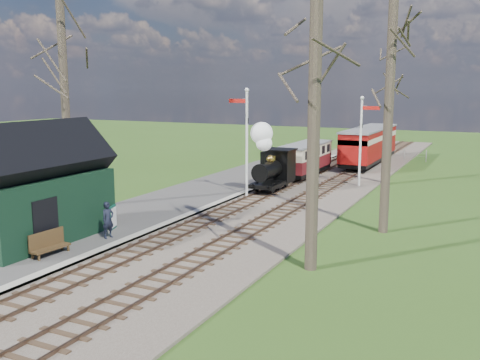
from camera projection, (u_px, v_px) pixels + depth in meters
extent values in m
plane|color=#34551A|center=(41.00, 297.00, 16.13)|extent=(140.00, 140.00, 0.00)
ellipsoid|color=#385B23|center=(226.00, 225.00, 82.59)|extent=(57.60, 36.00, 16.20)
ellipsoid|color=#385B23|center=(472.00, 269.00, 72.43)|extent=(70.40, 44.00, 19.80)
ellipsoid|color=#385B23|center=(351.00, 232.00, 84.36)|extent=(64.00, 40.00, 18.00)
cube|color=brown|center=(313.00, 183.00, 35.03)|extent=(8.00, 60.00, 0.10)
cube|color=brown|center=(288.00, 180.00, 35.79)|extent=(0.07, 60.00, 0.12)
cube|color=brown|center=(302.00, 181.00, 35.36)|extent=(0.07, 60.00, 0.12)
cube|color=#38281C|center=(295.00, 181.00, 35.59)|extent=(1.60, 60.00, 0.09)
cube|color=brown|center=(325.00, 183.00, 34.67)|extent=(0.07, 60.00, 0.12)
cube|color=brown|center=(340.00, 184.00, 34.24)|extent=(0.07, 60.00, 0.12)
cube|color=#38281C|center=(333.00, 184.00, 34.46)|extent=(1.60, 60.00, 0.09)
cube|color=#474442|center=(186.00, 198.00, 30.02)|extent=(5.00, 44.00, 0.20)
cube|color=#B2AD9E|center=(223.00, 202.00, 29.02)|extent=(0.40, 44.00, 0.21)
cube|color=black|center=(36.00, 208.00, 21.27)|extent=(3.00, 6.00, 2.60)
cube|color=black|center=(33.00, 162.00, 20.96)|extent=(3.25, 6.30, 3.25)
cube|color=black|center=(46.00, 226.00, 19.78)|extent=(0.06, 1.20, 2.00)
cylinder|color=silver|center=(247.00, 146.00, 30.08)|extent=(0.14, 0.14, 6.00)
sphere|color=silver|center=(247.00, 90.00, 29.55)|extent=(0.24, 0.24, 0.24)
cube|color=#B7140F|center=(238.00, 101.00, 29.89)|extent=(1.10, 0.08, 0.22)
cube|color=black|center=(247.00, 121.00, 29.84)|extent=(0.18, 0.06, 0.30)
cylinder|color=silver|center=(360.00, 144.00, 33.27)|extent=(0.14, 0.14, 5.50)
sphere|color=silver|center=(362.00, 98.00, 32.78)|extent=(0.24, 0.24, 0.24)
cube|color=#B7140F|center=(371.00, 108.00, 32.64)|extent=(1.10, 0.08, 0.22)
cube|color=black|center=(361.00, 126.00, 33.07)|extent=(0.18, 0.06, 0.30)
cylinder|color=#382D23|center=(65.00, 103.00, 26.31)|extent=(0.41, 0.41, 11.00)
cylinder|color=#382D23|center=(315.00, 95.00, 17.60)|extent=(0.42, 0.42, 12.00)
cylinder|color=#382D23|center=(388.00, 117.00, 22.52)|extent=(0.40, 0.40, 10.00)
cylinder|color=#382D23|center=(388.00, 115.00, 34.22)|extent=(0.39, 0.39, 9.00)
cube|color=slate|center=(352.00, 150.00, 47.73)|extent=(12.60, 0.02, 0.01)
cube|color=slate|center=(352.00, 153.00, 47.79)|extent=(12.60, 0.02, 0.02)
cylinder|color=slate|center=(352.00, 152.00, 47.78)|extent=(0.08, 0.08, 1.00)
cube|color=black|center=(272.00, 183.00, 32.02)|extent=(1.55, 3.66, 0.23)
cylinder|color=black|center=(269.00, 170.00, 31.39)|extent=(1.01, 2.38, 1.01)
cube|color=black|center=(279.00, 165.00, 32.83)|extent=(1.65, 1.46, 1.83)
cylinder|color=black|center=(262.00, 158.00, 30.44)|extent=(0.26, 0.26, 0.73)
sphere|color=#B78835|center=(270.00, 159.00, 31.52)|extent=(0.48, 0.48, 0.48)
sphere|color=white|center=(264.00, 143.00, 30.25)|extent=(0.91, 0.91, 0.91)
sphere|color=white|center=(262.00, 133.00, 30.32)|extent=(1.28, 1.28, 1.28)
cylinder|color=black|center=(257.00, 187.00, 31.28)|extent=(0.09, 0.59, 0.59)
cylinder|color=black|center=(273.00, 188.00, 30.85)|extent=(0.09, 0.59, 0.59)
cube|color=black|center=(305.00, 170.00, 37.34)|extent=(1.74, 6.40, 0.27)
cube|color=#5C1518|center=(305.00, 162.00, 37.25)|extent=(1.83, 6.40, 0.82)
cube|color=beige|center=(305.00, 151.00, 37.11)|extent=(1.83, 6.40, 0.82)
cube|color=slate|center=(306.00, 144.00, 37.03)|extent=(1.92, 6.58, 0.11)
cube|color=black|center=(361.00, 162.00, 41.03)|extent=(2.09, 5.51, 0.33)
cube|color=maroon|center=(361.00, 153.00, 40.91)|extent=(2.20, 5.51, 0.99)
cube|color=beige|center=(361.00, 140.00, 40.74)|extent=(2.20, 5.51, 0.99)
cube|color=slate|center=(362.00, 133.00, 40.65)|extent=(2.31, 5.73, 0.13)
cube|color=black|center=(376.00, 154.00, 45.89)|extent=(2.09, 5.51, 0.33)
cube|color=maroon|center=(376.00, 146.00, 45.78)|extent=(2.20, 5.51, 0.99)
cube|color=beige|center=(377.00, 135.00, 45.61)|extent=(2.20, 5.51, 0.99)
cube|color=slate|center=(377.00, 128.00, 45.52)|extent=(2.31, 5.73, 0.13)
cube|color=#0F4839|center=(113.00, 217.00, 23.06)|extent=(0.31, 0.68, 1.03)
cube|color=silver|center=(114.00, 217.00, 23.05)|extent=(0.23, 0.58, 0.84)
cube|color=#453018|center=(51.00, 248.00, 19.50)|extent=(0.57, 1.58, 0.07)
cube|color=#453018|center=(46.00, 240.00, 19.54)|extent=(0.18, 1.55, 0.66)
cube|color=#453018|center=(40.00, 258.00, 18.86)|extent=(0.07, 0.07, 0.22)
cube|color=#453018|center=(61.00, 247.00, 20.18)|extent=(0.07, 0.07, 0.22)
imported|color=black|center=(108.00, 220.00, 21.66)|extent=(0.47, 0.61, 1.49)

